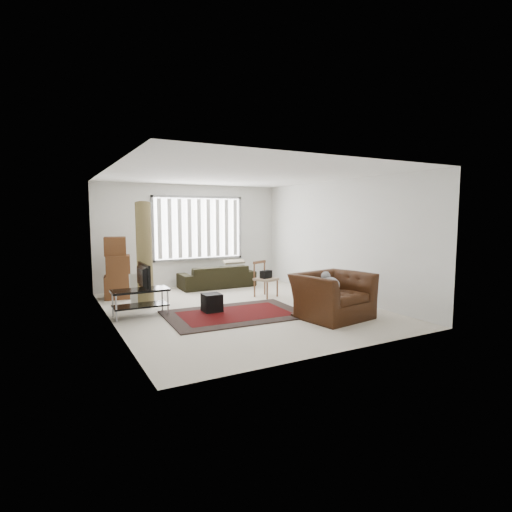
{
  "coord_description": "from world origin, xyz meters",
  "views": [
    {
      "loc": [
        -3.55,
        -7.2,
        1.93
      ],
      "look_at": [
        0.42,
        0.13,
        1.05
      ],
      "focal_mm": 28.0,
      "sensor_mm": 36.0,
      "label": 1
    }
  ],
  "objects": [
    {
      "name": "white_flatpack",
      "position": [
        -1.67,
        1.46,
        0.33
      ],
      "size": [
        0.52,
        0.18,
        0.66
      ],
      "primitive_type": "cube",
      "rotation": [
        -0.12,
        0.0,
        0.05
      ],
      "color": "silver",
      "rests_on": "ground"
    },
    {
      "name": "room",
      "position": [
        0.03,
        0.51,
        1.76
      ],
      "size": [
        6.0,
        6.02,
        2.71
      ],
      "color": "beige",
      "rests_on": "ground"
    },
    {
      "name": "tv_stand",
      "position": [
        -1.95,
        0.33,
        0.38
      ],
      "size": [
        1.04,
        0.47,
        0.52
      ],
      "color": "black",
      "rests_on": "ground"
    },
    {
      "name": "persian_rug",
      "position": [
        -0.33,
        -0.4,
        0.01
      ],
      "size": [
        2.68,
        1.85,
        0.02
      ],
      "color": "black",
      "rests_on": "ground"
    },
    {
      "name": "side_chair",
      "position": [
        1.02,
        0.79,
        0.46
      ],
      "size": [
        0.58,
        0.58,
        0.83
      ],
      "rotation": [
        0.0,
        0.0,
        0.37
      ],
      "color": "#8B735B",
      "rests_on": "ground"
    },
    {
      "name": "subwoofer",
      "position": [
        -0.65,
        -0.02,
        0.2
      ],
      "size": [
        0.36,
        0.36,
        0.35
      ],
      "primitive_type": "cube",
      "rotation": [
        0.0,
        0.0,
        -0.02
      ],
      "color": "black",
      "rests_on": "persian_rug"
    },
    {
      "name": "moving_boxes",
      "position": [
        -2.04,
        2.26,
        0.66
      ],
      "size": [
        0.66,
        0.61,
        1.41
      ],
      "color": "brown",
      "rests_on": "ground"
    },
    {
      "name": "armchair",
      "position": [
        1.18,
        -1.46,
        0.48
      ],
      "size": [
        1.44,
        1.3,
        0.95
      ],
      "rotation": [
        0.0,
        0.0,
        0.15
      ],
      "color": "#34190A",
      "rests_on": "ground"
    },
    {
      "name": "sofa",
      "position": [
        0.5,
        2.45,
        0.38
      ],
      "size": [
        1.99,
        0.88,
        0.76
      ],
      "primitive_type": "imported",
      "rotation": [
        0.0,
        0.0,
        3.13
      ],
      "color": "black",
      "rests_on": "ground"
    },
    {
      "name": "tv",
      "position": [
        -1.95,
        0.33,
        0.76
      ],
      "size": [
        0.11,
        0.84,
        0.48
      ],
      "primitive_type": "imported",
      "rotation": [
        0.0,
        0.0,
        1.57
      ],
      "color": "black",
      "rests_on": "tv_stand"
    },
    {
      "name": "rolled_rug",
      "position": [
        -1.64,
        1.27,
        1.1
      ],
      "size": [
        0.47,
        0.82,
        2.2
      ],
      "primitive_type": "cylinder",
      "rotation": [
        -0.21,
        0.0,
        -0.19
      ],
      "color": "brown",
      "rests_on": "ground"
    }
  ]
}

